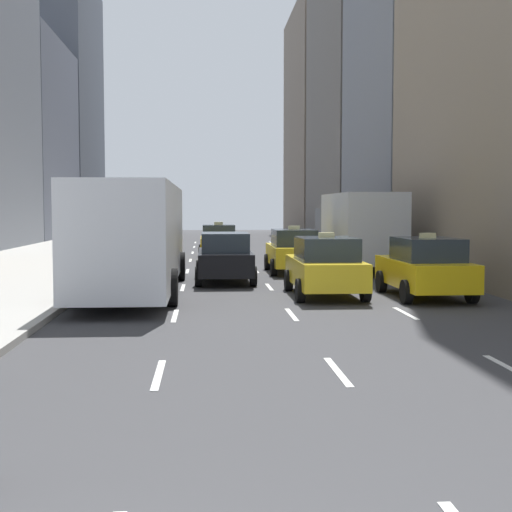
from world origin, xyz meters
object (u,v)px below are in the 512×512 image
taxi_fourth (219,241)px  box_truck (357,229)px  taxi_second (325,266)px  taxi_third (293,251)px  taxi_lead (425,267)px  sedan_black_near (225,257)px  city_bus (135,234)px

taxi_fourth → box_truck: size_ratio=0.52×
taxi_second → taxi_third: bearing=90.0°
box_truck → taxi_second: bearing=-107.7°
taxi_lead → sedan_black_near: bearing=140.1°
taxi_third → box_truck: 3.17m
taxi_fourth → city_bus: bearing=-101.2°
sedan_black_near → box_truck: size_ratio=0.55×
taxi_second → taxi_fourth: size_ratio=1.00×
taxi_lead → sedan_black_near: (-5.60, 4.68, -0.00)m
taxi_third → taxi_lead: bearing=-70.8°
taxi_lead → city_bus: bearing=167.0°
taxi_third → box_truck: box_truck is taller
sedan_black_near → city_bus: (-2.81, -2.74, 0.91)m
taxi_second → taxi_third: (0.00, 7.52, 0.00)m
taxi_second → box_truck: (2.80, 8.76, 0.83)m
city_bus → box_truck: (8.41, 7.32, -0.08)m
taxi_lead → taxi_third: (-2.80, 8.03, 0.00)m
taxi_lead → taxi_second: 2.85m
taxi_fourth → city_bus: 14.49m
taxi_second → sedan_black_near: bearing=123.8°
taxi_fourth → sedan_black_near: size_ratio=0.96×
city_bus → taxi_third: bearing=47.3°
taxi_fourth → sedan_black_near: taxi_fourth is taller
sedan_black_near → city_bus: city_bus is taller
box_truck → taxi_third: bearing=-156.2°
taxi_fourth → city_bus: size_ratio=0.38×
city_bus → sedan_black_near: bearing=44.2°
taxi_lead → taxi_fourth: bearing=109.1°
taxi_lead → taxi_third: 8.50m
sedan_black_near → box_truck: (5.60, 4.58, 0.83)m
taxi_lead → taxi_second: bearing=169.8°
sedan_black_near → box_truck: bearing=39.3°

